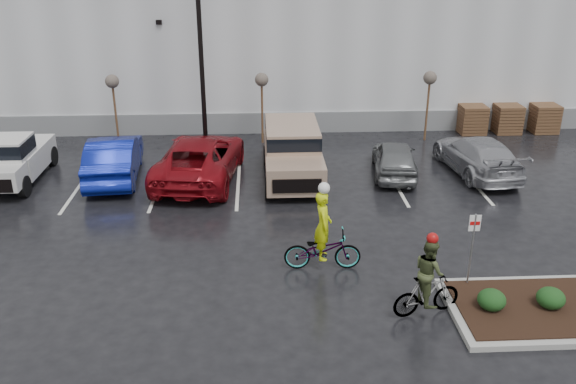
{
  "coord_description": "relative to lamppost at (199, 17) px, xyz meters",
  "views": [
    {
      "loc": [
        -1.71,
        -13.59,
        8.74
      ],
      "look_at": [
        -0.8,
        4.03,
        1.3
      ],
      "focal_mm": 38.0,
      "sensor_mm": 36.0,
      "label": 1
    }
  ],
  "objects": [
    {
      "name": "shrub_b",
      "position": [
        9.5,
        -13.0,
        -5.27
      ],
      "size": [
        0.7,
        0.7,
        0.52
      ],
      "primitive_type": "ellipsoid",
      "color": "#133716",
      "rests_on": "curb_island"
    },
    {
      "name": "lamppost",
      "position": [
        0.0,
        0.0,
        0.0
      ],
      "size": [
        0.5,
        1.0,
        9.22
      ],
      "color": "black",
      "rests_on": "ground"
    },
    {
      "name": "fire_lane_sign",
      "position": [
        7.8,
        -11.8,
        -4.28
      ],
      "size": [
        0.3,
        0.05,
        2.2
      ],
      "color": "gray",
      "rests_on": "ground"
    },
    {
      "name": "pallet_stack_a",
      "position": [
        12.5,
        2.0,
        -5.01
      ],
      "size": [
        1.2,
        1.2,
        1.35
      ],
      "primitive_type": "cube",
      "color": "#46341C",
      "rests_on": "ground"
    },
    {
      "name": "pallet_stack_b",
      "position": [
        14.2,
        2.0,
        -5.01
      ],
      "size": [
        1.2,
        1.2,
        1.35
      ],
      "primitive_type": "cube",
      "color": "#46341C",
      "rests_on": "ground"
    },
    {
      "name": "car_red",
      "position": [
        0.04,
        -3.37,
        -4.84
      ],
      "size": [
        3.53,
        6.39,
        1.69
      ],
      "primitive_type": "imported",
      "rotation": [
        0.0,
        0.0,
        3.02
      ],
      "color": "maroon",
      "rests_on": "ground"
    },
    {
      "name": "shrub_a",
      "position": [
        8.0,
        -13.0,
        -5.27
      ],
      "size": [
        0.7,
        0.7,
        0.52
      ],
      "primitive_type": "ellipsoid",
      "color": "#133716",
      "rests_on": "curb_island"
    },
    {
      "name": "pallet_stack_c",
      "position": [
        16.0,
        2.0,
        -5.01
      ],
      "size": [
        1.2,
        1.2,
        1.35
      ],
      "primitive_type": "cube",
      "color": "#46341C",
      "rests_on": "ground"
    },
    {
      "name": "car_blue",
      "position": [
        -3.28,
        -3.1,
        -4.85
      ],
      "size": [
        2.2,
        5.19,
        1.66
      ],
      "primitive_type": "imported",
      "rotation": [
        0.0,
        0.0,
        3.23
      ],
      "color": "navy",
      "rests_on": "ground"
    },
    {
      "name": "car_grey",
      "position": [
        7.63,
        -3.3,
        -5.0
      ],
      "size": [
        2.17,
        4.22,
        1.38
      ],
      "primitive_type": "imported",
      "rotation": [
        0.0,
        0.0,
        3.0
      ],
      "color": "slate",
      "rests_on": "ground"
    },
    {
      "name": "suv_tan",
      "position": [
        3.6,
        -3.63,
        -4.66
      ],
      "size": [
        2.2,
        5.1,
        2.06
      ],
      "primitive_type": null,
      "color": "#9D806B",
      "rests_on": "ground"
    },
    {
      "name": "sapling_west",
      "position": [
        -4.0,
        1.0,
        -2.96
      ],
      "size": [
        0.6,
        0.6,
        3.2
      ],
      "color": "#46341C",
      "rests_on": "ground"
    },
    {
      "name": "sapling_mid",
      "position": [
        2.5,
        1.0,
        -2.96
      ],
      "size": [
        0.6,
        0.6,
        3.2
      ],
      "color": "#46341C",
      "rests_on": "ground"
    },
    {
      "name": "ground",
      "position": [
        4.0,
        -12.0,
        -5.69
      ],
      "size": [
        120.0,
        120.0,
        0.0
      ],
      "primitive_type": "plane",
      "color": "black",
      "rests_on": "ground"
    },
    {
      "name": "sapling_east",
      "position": [
        10.0,
        1.0,
        -2.96
      ],
      "size": [
        0.6,
        0.6,
        3.2
      ],
      "color": "#46341C",
      "rests_on": "ground"
    },
    {
      "name": "pickup_white",
      "position": [
        -7.08,
        -3.05,
        -4.71
      ],
      "size": [
        2.1,
        5.2,
        1.96
      ],
      "primitive_type": null,
      "color": "silver",
      "rests_on": "ground"
    },
    {
      "name": "warehouse",
      "position": [
        4.0,
        9.99,
        -2.04
      ],
      "size": [
        60.5,
        15.5,
        7.2
      ],
      "color": "#BBBDC0",
      "rests_on": "ground"
    },
    {
      "name": "cyclist_olive",
      "position": [
        6.39,
        -12.89,
        -4.86
      ],
      "size": [
        1.8,
        0.91,
        2.25
      ],
      "rotation": [
        0.0,
        0.0,
        1.81
      ],
      "color": "#3F3F44",
      "rests_on": "ground"
    },
    {
      "name": "wooded_ridge",
      "position": [
        4.0,
        33.0,
        -2.69
      ],
      "size": [
        80.0,
        25.0,
        6.0
      ],
      "primitive_type": "cube",
      "color": "#27401A",
      "rests_on": "ground"
    },
    {
      "name": "car_far_silver",
      "position": [
        10.93,
        -3.25,
        -4.95
      ],
      "size": [
        2.59,
        5.27,
        1.47
      ],
      "primitive_type": "imported",
      "rotation": [
        0.0,
        0.0,
        3.25
      ],
      "color": "#A3A4AA",
      "rests_on": "ground"
    },
    {
      "name": "cyclist_hivis",
      "position": [
        4.04,
        -10.5,
        -4.89
      ],
      "size": [
        2.19,
        0.82,
        2.62
      ],
      "rotation": [
        0.0,
        0.0,
        1.54
      ],
      "color": "#3F3F44",
      "rests_on": "ground"
    }
  ]
}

